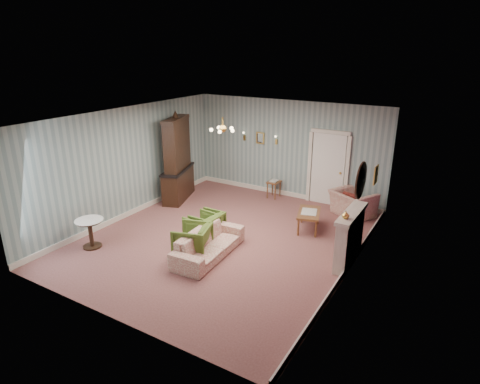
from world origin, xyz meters
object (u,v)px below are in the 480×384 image
Objects in this scene: olive_chair_c at (207,223)px; side_table_black at (350,232)px; olive_chair_a at (192,238)px; fireplace at (350,237)px; dresser at (177,157)px; sofa_chintz at (209,240)px; coffee_table at (309,221)px; pedestal_table at (91,233)px; olive_chair_b at (202,226)px; wingback_chair at (353,199)px.

side_table_black is (3.06, 1.38, -0.04)m from olive_chair_c.
side_table_black is at bearing 115.24° from olive_chair_c.
olive_chair_a is 0.54× the size of fireplace.
dresser is 1.85× the size of fireplace.
sofa_chintz is 2.99m from fireplace.
olive_chair_a is 0.90m from olive_chair_c.
coffee_table is at bearing 140.12° from fireplace.
pedestal_table is at bearing -156.29° from fireplace.
olive_chair_a is 3.68m from dresser.
coffee_table is (1.38, 2.37, -0.14)m from sofa_chintz.
fireplace reaches higher than olive_chair_c.
olive_chair_a is 3.03m from coffee_table.
dresser reaches higher than sofa_chintz.
olive_chair_a reaches higher than olive_chair_b.
fireplace reaches higher than pedestal_table.
olive_chair_b is 0.17m from olive_chair_c.
coffee_table is at bearing -33.53° from sofa_chintz.
sofa_chintz reaches higher than coffee_table.
olive_chair_a is 2.37m from pedestal_table.
fireplace reaches higher than olive_chair_b.
fireplace reaches higher than wingback_chair.
fireplace is (0.65, -2.58, 0.12)m from wingback_chair.
olive_chair_c is 0.65× the size of wingback_chair.
sofa_chintz reaches higher than side_table_black.
fireplace is 2.05× the size of pedestal_table.
olive_chair_a is 0.74m from olive_chair_b.
olive_chair_a is 0.29× the size of dresser.
fireplace is at bearing 133.15° from wingback_chair.
side_table_black is (2.49, 2.13, -0.08)m from sofa_chintz.
olive_chair_a is 1.09× the size of olive_chair_b.
olive_chair_c is 4.05m from wingback_chair.
wingback_chair reaches higher than sofa_chintz.
olive_chair_b is 4.20m from wingback_chair.
wingback_chair is at bearing 104.15° from fireplace.
olive_chair_b is 1.01× the size of pedestal_table.
fireplace reaches higher than olive_chair_a.
dresser is at bearing -124.51° from olive_chair_b.
dresser is 5.68m from fireplace.
olive_chair_c reaches higher than coffee_table.
fireplace reaches higher than sofa_chintz.
dresser reaches higher than side_table_black.
sofa_chintz is at bearing 90.84° from wingback_chair.
side_table_black is (1.12, -0.24, 0.07)m from coffee_table.
wingback_chair reaches higher than side_table_black.
olive_chair_c is 0.26× the size of dresser.
olive_chair_a is 0.37m from sofa_chintz.
olive_chair_c is at bearing -56.54° from dresser.
olive_chair_b is at bearing -137.84° from coffee_table.
olive_chair_b is 0.35× the size of sofa_chintz.
side_table_black is at bearing 32.22° from pedestal_table.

